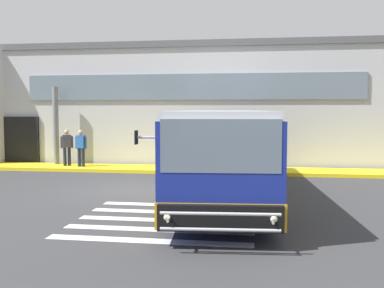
% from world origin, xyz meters
% --- Properties ---
extents(ground_plane, '(80.00, 90.00, 0.02)m').
position_xyz_m(ground_plane, '(0.00, 0.00, -0.01)').
color(ground_plane, '#353538').
rests_on(ground_plane, ground).
extents(bay_paint_stripes, '(4.40, 3.96, 0.01)m').
position_xyz_m(bay_paint_stripes, '(2.00, -4.20, 0.00)').
color(bay_paint_stripes, silver).
rests_on(bay_paint_stripes, ground).
extents(terminal_building, '(23.63, 13.80, 5.95)m').
position_xyz_m(terminal_building, '(-0.68, 11.63, 2.97)').
color(terminal_building, '#B7B7BC').
rests_on(terminal_building, ground).
extents(boarding_curb, '(25.83, 2.00, 0.15)m').
position_xyz_m(boarding_curb, '(0.00, 4.80, 0.07)').
color(boarding_curb, yellow).
rests_on(boarding_curb, ground).
extents(entry_support_column, '(0.28, 0.28, 3.67)m').
position_xyz_m(entry_support_column, '(-5.36, 5.40, 1.99)').
color(entry_support_column, slate).
rests_on(entry_support_column, boarding_curb).
extents(bus_main_foreground, '(3.48, 11.61, 2.70)m').
position_xyz_m(bus_main_foreground, '(3.09, -0.88, 1.33)').
color(bus_main_foreground, navy).
rests_on(bus_main_foreground, ground).
extents(passenger_near_column, '(0.51, 0.39, 1.68)m').
position_xyz_m(passenger_near_column, '(-4.56, 4.81, 1.08)').
color(passenger_near_column, '#1E2338').
rests_on(passenger_near_column, boarding_curb).
extents(passenger_by_doorway, '(0.58, 0.28, 1.68)m').
position_xyz_m(passenger_by_doorway, '(-3.79, 4.61, 1.08)').
color(passenger_by_doorway, '#1E2338').
rests_on(passenger_by_doorway, boarding_curb).
extents(safety_bollard_yellow, '(0.18, 0.18, 0.90)m').
position_xyz_m(safety_bollard_yellow, '(2.48, 3.60, 0.45)').
color(safety_bollard_yellow, yellow).
rests_on(safety_bollard_yellow, ground).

